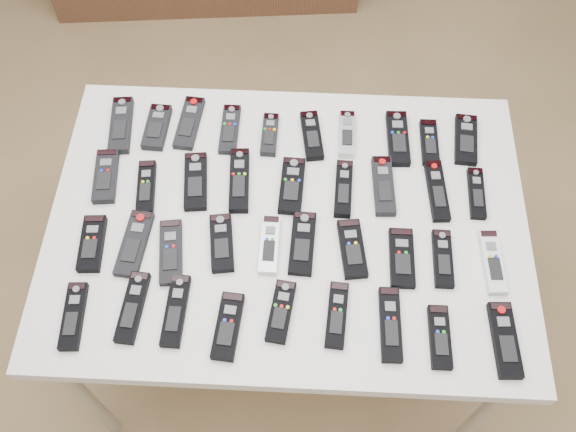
{
  "coord_description": "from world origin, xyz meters",
  "views": [
    {
      "loc": [
        -0.09,
        -0.85,
        2.22
      ],
      "look_at": [
        -0.13,
        -0.01,
        0.8
      ],
      "focal_mm": 40.0,
      "sensor_mm": 36.0,
      "label": 1
    }
  ],
  "objects_px": {
    "remote_2": "(189,123)",
    "remote_23": "(269,245)",
    "remote_6": "(347,134)",
    "remote_7": "(398,139)",
    "remote_10": "(106,176)",
    "table": "(288,231)",
    "remote_0": "(121,125)",
    "remote_12": "(196,181)",
    "remote_17": "(437,191)",
    "remote_34": "(337,315)",
    "remote_35": "(390,324)",
    "remote_11": "(146,187)",
    "remote_18": "(476,193)",
    "remote_22": "(222,243)",
    "remote_8": "(429,142)",
    "remote_30": "(133,307)",
    "remote_37": "(505,340)",
    "remote_19": "(92,244)",
    "remote_24": "(302,243)",
    "remote_20": "(134,244)",
    "remote_1": "(157,127)",
    "remote_25": "(352,249)",
    "remote_29": "(73,316)",
    "remote_9": "(466,140)",
    "remote_16": "(383,186)",
    "remote_28": "(492,262)",
    "remote_14": "(292,186)",
    "remote_26": "(402,258)",
    "remote_31": "(176,311)",
    "remote_36": "(440,337)",
    "remote_5": "(312,136)",
    "remote_21": "(171,252)",
    "remote_33": "(281,312)",
    "remote_15": "(343,189)",
    "remote_4": "(270,135)",
    "remote_3": "(230,129)",
    "remote_27": "(443,259)"
  },
  "relations": [
    {
      "from": "remote_28",
      "to": "remote_35",
      "type": "bearing_deg",
      "value": -148.48
    },
    {
      "from": "remote_18",
      "to": "remote_25",
      "type": "distance_m",
      "value": 0.38
    },
    {
      "from": "remote_23",
      "to": "remote_30",
      "type": "distance_m",
      "value": 0.37
    },
    {
      "from": "remote_31",
      "to": "remote_3",
      "type": "bearing_deg",
      "value": 83.64
    },
    {
      "from": "remote_10",
      "to": "remote_33",
      "type": "height_order",
      "value": "same"
    },
    {
      "from": "remote_17",
      "to": "remote_36",
      "type": "relative_size",
      "value": 1.21
    },
    {
      "from": "remote_37",
      "to": "remote_20",
      "type": "bearing_deg",
      "value": 164.28
    },
    {
      "from": "remote_34",
      "to": "remote_35",
      "type": "relative_size",
      "value": 0.9
    },
    {
      "from": "remote_2",
      "to": "remote_23",
      "type": "distance_m",
      "value": 0.46
    },
    {
      "from": "remote_6",
      "to": "remote_30",
      "type": "relative_size",
      "value": 0.85
    },
    {
      "from": "remote_10",
      "to": "table",
      "type": "bearing_deg",
      "value": -17.85
    },
    {
      "from": "remote_10",
      "to": "remote_34",
      "type": "xyz_separation_m",
      "value": [
        0.63,
        -0.37,
        -0.0
      ]
    },
    {
      "from": "remote_12",
      "to": "remote_22",
      "type": "height_order",
      "value": "remote_22"
    },
    {
      "from": "remote_26",
      "to": "remote_34",
      "type": "relative_size",
      "value": 0.99
    },
    {
      "from": "remote_11",
      "to": "remote_2",
      "type": "bearing_deg",
      "value": 62.73
    },
    {
      "from": "remote_1",
      "to": "remote_25",
      "type": "relative_size",
      "value": 0.94
    },
    {
      "from": "remote_4",
      "to": "remote_34",
      "type": "height_order",
      "value": "remote_4"
    },
    {
      "from": "remote_3",
      "to": "remote_20",
      "type": "xyz_separation_m",
      "value": [
        -0.21,
        -0.38,
        0.0
      ]
    },
    {
      "from": "remote_14",
      "to": "remote_19",
      "type": "relative_size",
      "value": 1.11
    },
    {
      "from": "table",
      "to": "remote_18",
      "type": "relative_size",
      "value": 8.05
    },
    {
      "from": "remote_1",
      "to": "remote_27",
      "type": "distance_m",
      "value": 0.87
    },
    {
      "from": "remote_0",
      "to": "remote_10",
      "type": "bearing_deg",
      "value": -98.85
    },
    {
      "from": "remote_12",
      "to": "remote_17",
      "type": "height_order",
      "value": "same"
    },
    {
      "from": "remote_15",
      "to": "remote_10",
      "type": "bearing_deg",
      "value": -178.58
    },
    {
      "from": "remote_19",
      "to": "remote_34",
      "type": "height_order",
      "value": "remote_19"
    },
    {
      "from": "remote_4",
      "to": "remote_11",
      "type": "relative_size",
      "value": 0.86
    },
    {
      "from": "remote_14",
      "to": "remote_16",
      "type": "height_order",
      "value": "remote_16"
    },
    {
      "from": "remote_1",
      "to": "remote_2",
      "type": "xyz_separation_m",
      "value": [
        0.09,
        0.02,
        -0.0
      ]
    },
    {
      "from": "remote_10",
      "to": "remote_37",
      "type": "relative_size",
      "value": 0.9
    },
    {
      "from": "remote_14",
      "to": "remote_16",
      "type": "distance_m",
      "value": 0.25
    },
    {
      "from": "remote_37",
      "to": "remote_30",
      "type": "bearing_deg",
      "value": 174.86
    },
    {
      "from": "table",
      "to": "remote_25",
      "type": "bearing_deg",
      "value": -26.63
    },
    {
      "from": "remote_16",
      "to": "remote_31",
      "type": "distance_m",
      "value": 0.63
    },
    {
      "from": "remote_0",
      "to": "remote_31",
      "type": "height_order",
      "value": "remote_0"
    },
    {
      "from": "remote_19",
      "to": "remote_24",
      "type": "distance_m",
      "value": 0.53
    },
    {
      "from": "remote_33",
      "to": "remote_37",
      "type": "height_order",
      "value": "same"
    },
    {
      "from": "remote_8",
      "to": "remote_9",
      "type": "distance_m",
      "value": 0.1
    },
    {
      "from": "remote_30",
      "to": "remote_35",
      "type": "bearing_deg",
      "value": 2.77
    },
    {
      "from": "remote_22",
      "to": "remote_8",
      "type": "bearing_deg",
      "value": 24.14
    },
    {
      "from": "remote_10",
      "to": "remote_12",
      "type": "bearing_deg",
      "value": -6.75
    },
    {
      "from": "remote_2",
      "to": "remote_22",
      "type": "bearing_deg",
      "value": -65.94
    },
    {
      "from": "remote_6",
      "to": "remote_7",
      "type": "xyz_separation_m",
      "value": [
        0.14,
        -0.01,
        -0.0
      ]
    },
    {
      "from": "table",
      "to": "remote_1",
      "type": "bearing_deg",
      "value": 144.03
    },
    {
      "from": "remote_10",
      "to": "remote_36",
      "type": "distance_m",
      "value": 0.96
    },
    {
      "from": "remote_29",
      "to": "remote_17",
      "type": "bearing_deg",
      "value": 20.6
    },
    {
      "from": "remote_3",
      "to": "remote_34",
      "type": "xyz_separation_m",
      "value": [
        0.31,
        -0.55,
        0.0
      ]
    },
    {
      "from": "remote_0",
      "to": "remote_9",
      "type": "distance_m",
      "value": 0.97
    },
    {
      "from": "remote_35",
      "to": "remote_11",
      "type": "bearing_deg",
      "value": 149.75
    },
    {
      "from": "remote_5",
      "to": "remote_21",
      "type": "distance_m",
      "value": 0.52
    },
    {
      "from": "remote_16",
      "to": "remote_28",
      "type": "height_order",
      "value": "remote_16"
    }
  ]
}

